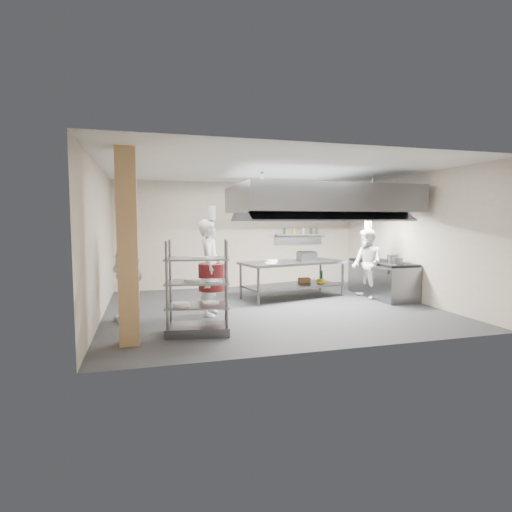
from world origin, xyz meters
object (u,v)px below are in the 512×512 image
object	(u,v)px
cooking_range	(382,280)
stockpot	(393,259)
island	(292,279)
chef_head	(210,268)
pass_rack	(198,287)
chef_line	(367,264)
griddle	(307,256)
chef_plating	(126,273)

from	to	relation	value
cooking_range	stockpot	bearing A→B (deg)	-87.96
island	chef_head	bearing A→B (deg)	-162.58
pass_rack	stockpot	distance (m)	5.19
chef_line	griddle	size ratio (longest dim) A/B	3.95
pass_rack	chef_line	bearing A→B (deg)	34.17
island	stockpot	xyz separation A→B (m)	(2.23, -0.91, 0.54)
griddle	chef_line	bearing A→B (deg)	-29.49
chef_plating	griddle	world-z (taller)	chef_plating
chef_head	chef_plating	distance (m)	1.61
island	pass_rack	distance (m)	3.75
cooking_range	griddle	xyz separation A→B (m)	(-1.80, 0.58, 0.60)
pass_rack	chef_head	xyz separation A→B (m)	(0.42, 1.30, 0.17)
island	cooking_range	bearing A→B (deg)	-25.18
island	chef_plating	size ratio (longest dim) A/B	1.40
chef_head	griddle	bearing A→B (deg)	-46.78
chef_plating	griddle	bearing A→B (deg)	82.39
cooking_range	stockpot	xyz separation A→B (m)	(0.01, -0.41, 0.58)
island	cooking_range	distance (m)	2.27
cooking_range	stockpot	world-z (taller)	stockpot
pass_rack	cooking_range	distance (m)	5.33
island	pass_rack	bearing A→B (deg)	-148.30
cooking_range	chef_line	world-z (taller)	chef_line
griddle	stockpot	size ratio (longest dim) A/B	1.52
chef_plating	stockpot	world-z (taller)	chef_plating
stockpot	chef_line	bearing A→B (deg)	145.88
pass_rack	chef_line	world-z (taller)	chef_line
cooking_range	stockpot	distance (m)	0.71
chef_line	chef_plating	xyz separation A→B (m)	(-5.60, -0.82, 0.06)
griddle	stockpot	xyz separation A→B (m)	(1.81, -1.00, -0.02)
pass_rack	griddle	distance (m)	4.10
island	chef_plating	distance (m)	4.14
pass_rack	griddle	bearing A→B (deg)	50.49
island	griddle	bearing A→B (deg)	-1.49
pass_rack	chef_line	size ratio (longest dim) A/B	0.92
chef_plating	pass_rack	bearing A→B (deg)	18.14
island	chef_plating	bearing A→B (deg)	-172.50
chef_head	chef_plating	size ratio (longest dim) A/B	1.05
island	chef_head	world-z (taller)	chef_head
cooking_range	chef_plating	bearing A→B (deg)	-171.54
cooking_range	chef_head	distance (m)	4.58
cooking_range	stockpot	size ratio (longest dim) A/B	7.00
chef_line	griddle	xyz separation A→B (m)	(-1.32, 0.66, 0.16)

